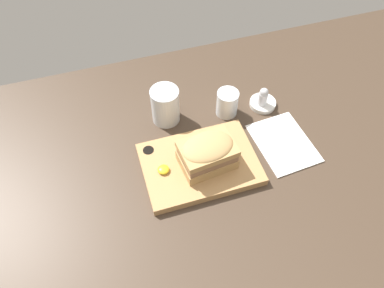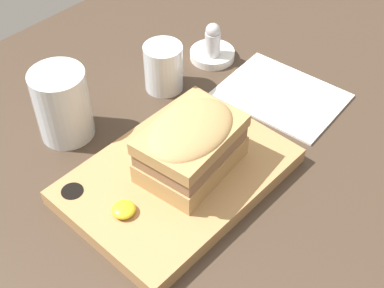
# 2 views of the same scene
# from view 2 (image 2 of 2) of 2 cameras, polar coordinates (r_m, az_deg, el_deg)

# --- Properties ---
(dining_table) EXTENTS (1.94, 1.04, 0.02)m
(dining_table) POSITION_cam_2_polar(r_m,az_deg,el_deg) (0.73, 4.72, -4.26)
(dining_table) COLOR #423326
(dining_table) RESTS_ON ground
(serving_board) EXTENTS (0.29, 0.21, 0.02)m
(serving_board) POSITION_cam_2_polar(r_m,az_deg,el_deg) (0.71, -1.55, -3.45)
(serving_board) COLOR tan
(serving_board) RESTS_ON dining_table
(sandwich) EXTENTS (0.14, 0.11, 0.08)m
(sandwich) POSITION_cam_2_polar(r_m,az_deg,el_deg) (0.68, -0.11, 0.04)
(sandwich) COLOR tan
(sandwich) RESTS_ON serving_board
(mustard_dollop) EXTENTS (0.03, 0.03, 0.01)m
(mustard_dollop) POSITION_cam_2_polar(r_m,az_deg,el_deg) (0.66, -7.30, -6.94)
(mustard_dollop) COLOR gold
(mustard_dollop) RESTS_ON serving_board
(water_glass) EXTENTS (0.08, 0.08, 0.11)m
(water_glass) POSITION_cam_2_polar(r_m,az_deg,el_deg) (0.78, -13.57, 3.71)
(water_glass) COLOR silver
(water_glass) RESTS_ON dining_table
(wine_glass) EXTENTS (0.06, 0.06, 0.08)m
(wine_glass) POSITION_cam_2_polar(r_m,az_deg,el_deg) (0.85, -3.05, 8.04)
(wine_glass) COLOR silver
(wine_glass) RESTS_ON dining_table
(napkin) EXTENTS (0.15, 0.19, 0.00)m
(napkin) POSITION_cam_2_polar(r_m,az_deg,el_deg) (0.86, 9.51, 5.17)
(napkin) COLOR white
(napkin) RESTS_ON dining_table
(salt_shaker) EXTENTS (0.03, 0.03, 0.07)m
(salt_shaker) POSITION_cam_2_polar(r_m,az_deg,el_deg) (0.90, 2.22, 10.76)
(salt_shaker) COLOR silver
(salt_shaker) RESTS_ON dining_table
(condiment_dish) EXTENTS (0.08, 0.08, 0.01)m
(condiment_dish) POSITION_cam_2_polar(r_m,az_deg,el_deg) (0.93, 2.18, 9.52)
(condiment_dish) COLOR white
(condiment_dish) RESTS_ON dining_table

